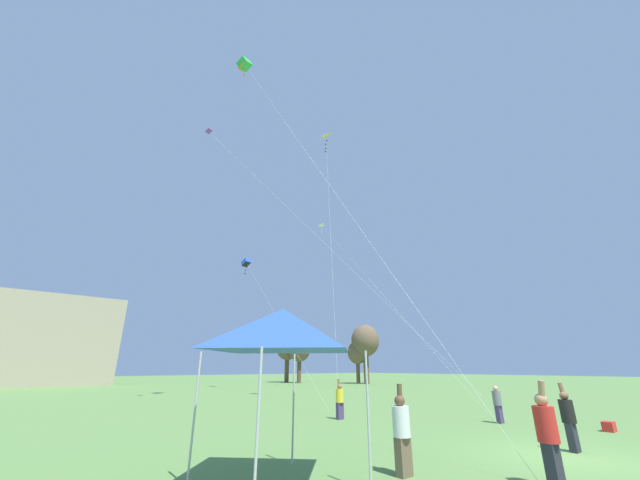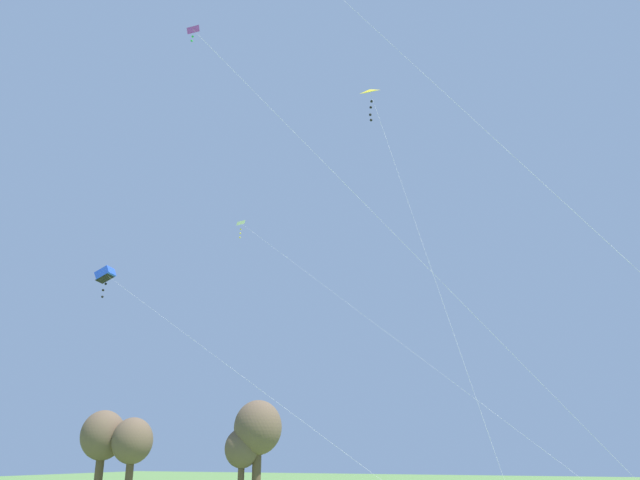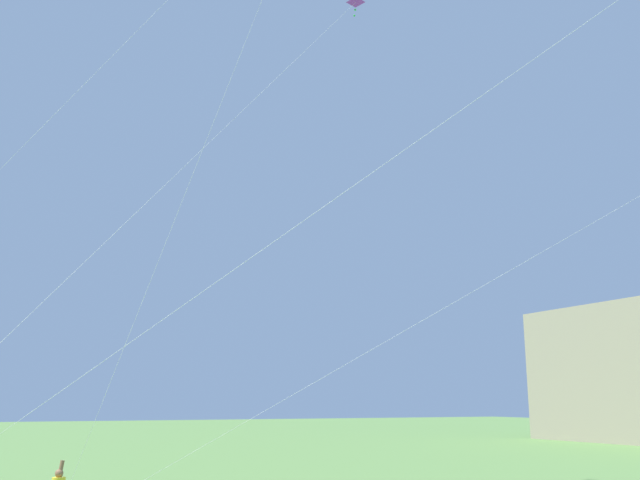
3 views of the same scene
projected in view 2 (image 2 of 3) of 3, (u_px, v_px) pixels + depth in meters
tree_far_left at (103, 436)px, 53.51m from camera, size 3.75×3.75×7.56m
tree_far_right at (242, 449)px, 54.43m from camera, size 3.03×3.03×6.11m
tree_near_right at (258, 429)px, 55.00m from camera, size 4.22×4.22×8.52m
tree_far_centre at (132, 442)px, 52.64m from camera, size 3.43×3.43×6.92m
kite_blue_box_0 at (106, 275)px, 39.40m from camera, size 8.48×25.55×15.20m
kite_white_delta_1 at (244, 226)px, 46.29m from camera, size 11.81×25.87×20.68m
kite_purple_delta_3 at (207, 43)px, 26.21m from camera, size 8.96×17.67×21.12m
kite_yellow_delta_4 at (371, 95)px, 32.19m from camera, size 5.41×7.05×22.18m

